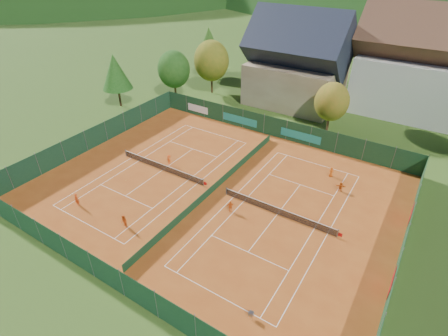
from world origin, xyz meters
TOP-DOWN VIEW (x-y plane):
  - ground at (0.00, 0.00)m, footprint 600.00×600.00m
  - clay_pad at (0.00, 0.00)m, footprint 40.00×32.00m
  - court_markings_left at (-8.00, 0.00)m, footprint 11.03×23.83m
  - court_markings_right at (8.00, 0.00)m, footprint 11.03×23.83m
  - tennis_net_left at (-7.85, 0.00)m, footprint 13.30×0.10m
  - tennis_net_right at (8.15, 0.00)m, footprint 13.30×0.10m
  - court_divider at (0.00, 0.00)m, footprint 0.03×28.80m
  - fence_north at (-0.46, 15.99)m, footprint 40.00×0.10m
  - fence_south at (0.00, -16.00)m, footprint 40.00×0.04m
  - fence_west at (-20.00, 0.00)m, footprint 0.04×32.00m
  - fence_east at (20.00, 0.05)m, footprint 0.09×32.00m
  - chalet at (-3.00, 30.00)m, footprint 16.20×12.00m
  - hotel_block_a at (16.00, 36.00)m, footprint 21.60×11.00m
  - tree_west_front at (-22.00, 20.00)m, footprint 5.72×5.72m
  - tree_west_mid at (-18.00, 26.00)m, footprint 6.44×6.44m
  - tree_west_back at (-24.00, 34.00)m, footprint 5.60×5.60m
  - tree_center at (6.00, 22.00)m, footprint 5.01×5.01m
  - tree_west_side at (-28.00, 12.00)m, footprint 5.04×5.04m
  - ball_hopper at (11.49, -12.23)m, footprint 0.34×0.34m
  - loose_ball_0 at (-10.23, -4.12)m, footprint 0.07×0.07m
  - loose_ball_1 at (2.37, -8.91)m, footprint 0.07×0.07m
  - player_left_near at (-11.20, -10.35)m, footprint 0.58×0.42m
  - player_left_mid at (-4.18, -10.15)m, footprint 0.90×0.81m
  - player_left_far at (-8.14, 1.57)m, footprint 0.97×0.67m
  - player_right_near at (3.50, -2.26)m, footprint 0.84×0.77m
  - player_right_far_a at (10.47, 10.09)m, footprint 0.75×0.70m
  - player_right_far_b at (12.35, 7.67)m, footprint 1.21×0.71m

SIDE VIEW (x-z plane):
  - ground at x=0.00m, z-range -0.02..-0.02m
  - clay_pad at x=0.00m, z-range 0.00..0.01m
  - court_markings_left at x=-8.00m, z-range 0.01..0.01m
  - court_markings_right at x=8.00m, z-range 0.01..0.01m
  - loose_ball_0 at x=-10.23m, z-range 0.00..0.07m
  - loose_ball_1 at x=2.37m, z-range 0.00..0.07m
  - court_divider at x=0.00m, z-range 0.00..1.00m
  - tennis_net_left at x=-7.85m, z-range 0.00..1.02m
  - tennis_net_right at x=8.15m, z-range 0.00..1.02m
  - ball_hopper at x=11.49m, z-range 0.16..0.96m
  - player_right_far_b at x=12.35m, z-range 0.00..1.25m
  - player_right_far_a at x=10.47m, z-range 0.00..1.29m
  - player_left_far at x=-8.14m, z-range 0.00..1.37m
  - player_right_near at x=3.50m, z-range 0.00..1.38m
  - player_left_near at x=-11.20m, z-range 0.00..1.48m
  - player_left_mid at x=-4.18m, z-range 0.00..1.50m
  - fence_north at x=-0.46m, z-range -0.03..2.97m
  - fence_east at x=20.00m, z-range -0.02..2.98m
  - fence_south at x=0.00m, z-range 0.00..3.00m
  - fence_west at x=-20.00m, z-range 0.00..3.00m
  - tree_center at x=6.00m, z-range 0.92..8.52m
  - tree_west_front at x=-22.00m, z-range 1.05..9.74m
  - tree_west_side at x=-28.00m, z-range 1.56..10.56m
  - tree_west_mid at x=-18.00m, z-range 1.18..10.96m
  - chalet at x=-3.00m, z-range -1.38..14.62m
  - tree_west_back at x=-24.00m, z-range 1.74..11.74m
  - hotel_block_a at x=16.00m, z-range -1.24..16.01m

